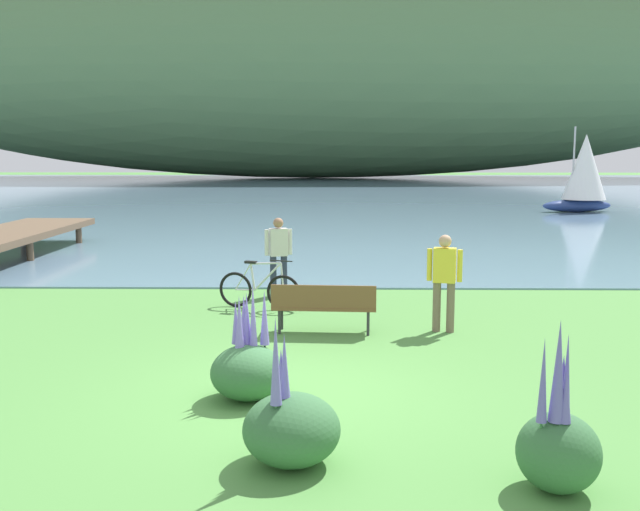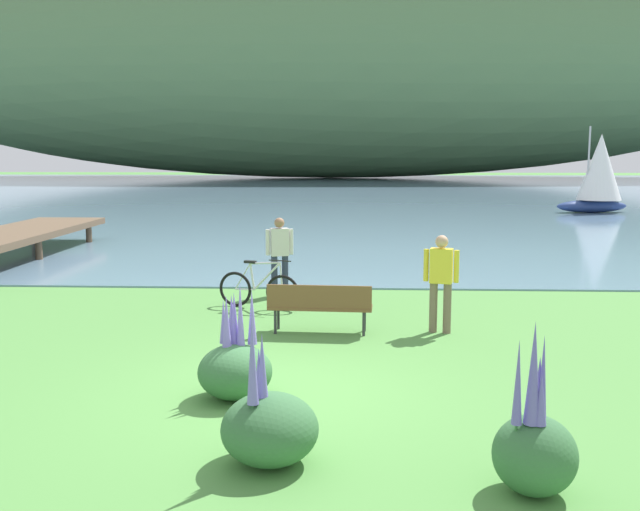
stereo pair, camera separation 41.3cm
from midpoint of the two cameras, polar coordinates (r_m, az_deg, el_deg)
name	(u,v)px [view 2 (the right image)]	position (r m, az deg, el deg)	size (l,w,h in m)	color
ground_plane	(276,393)	(9.57, -2.26, -10.86)	(200.00, 200.00, 0.00)	#518E42
bay_water	(339,192)	(56.30, 1.72, 5.06)	(180.00, 80.00, 0.04)	#6B8EA8
distant_hillside	(330,61)	(86.69, 0.92, 15.12)	(112.82, 28.00, 26.98)	#567A4C
park_bench_near_camera	(320,304)	(12.44, 0.94, -3.87)	(1.82, 0.58, 0.88)	brown
bicycle_leaning_near_bench	(259,289)	(14.46, -4.05, -2.67)	(1.70, 0.62, 1.01)	black
person_at_shoreline	(280,251)	(15.68, -2.46, 0.34)	(0.59, 0.32, 1.71)	#282D47
person_on_the_grass	(441,277)	(12.63, 10.48, -1.71)	(0.59, 0.31, 1.71)	#72604C
echium_bush_closest_to_camera	(235,367)	(9.31, -5.46, -8.80)	(0.95, 0.95, 1.50)	#386B3D
echium_bush_beside_closest	(269,427)	(7.43, -2.40, -13.41)	(0.99, 0.99, 1.57)	#386B3D
echium_bush_mid_cluster	(535,448)	(7.14, 18.27, -14.26)	(0.77, 0.77, 1.66)	#386B3D
sailboat_nearest_to_shore	(599,172)	(39.45, 21.50, 6.15)	(3.82, 2.52, 4.35)	navy
pier_dock	(5,237)	(22.57, -23.16, 1.36)	(2.40, 10.00, 0.80)	brown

